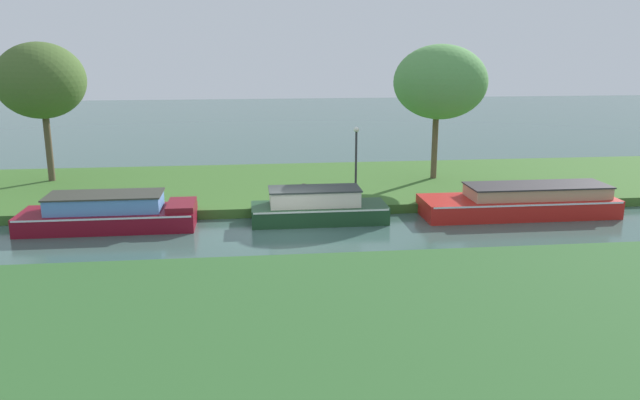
% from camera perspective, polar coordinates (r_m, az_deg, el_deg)
% --- Properties ---
extents(ground_plane, '(120.00, 120.00, 0.00)m').
position_cam_1_polar(ground_plane, '(24.69, -2.84, -2.78)').
color(ground_plane, '#3B5952').
extents(riverbank_far, '(72.00, 10.00, 0.40)m').
position_cam_1_polar(riverbank_far, '(31.41, -3.69, 1.23)').
color(riverbank_far, '#3C6929').
rests_on(riverbank_far, ground_plane).
extents(riverbank_near, '(72.00, 10.00, 0.40)m').
position_cam_1_polar(riverbank_near, '(16.22, -0.71, -11.26)').
color(riverbank_near, '#2F5E2B').
rests_on(riverbank_near, ground_plane).
extents(forest_barge, '(5.50, 1.96, 1.40)m').
position_cam_1_polar(forest_barge, '(25.79, -0.21, -0.67)').
color(forest_barge, '#1C4023').
rests_on(forest_barge, ground_plane).
extents(maroon_narrowboat, '(6.73, 2.33, 1.39)m').
position_cam_1_polar(maroon_narrowboat, '(26.22, -18.39, -1.16)').
color(maroon_narrowboat, maroon).
rests_on(maroon_narrowboat, ground_plane).
extents(red_cruiser, '(8.18, 2.42, 1.31)m').
position_cam_1_polar(red_cruiser, '(28.09, 17.76, -0.15)').
color(red_cruiser, red).
rests_on(red_cruiser, ground_plane).
extents(willow_tree_left, '(4.20, 4.49, 6.77)m').
position_cam_1_polar(willow_tree_left, '(33.72, -23.84, 9.78)').
color(willow_tree_left, brown).
rests_on(willow_tree_left, riverbank_far).
extents(willow_tree_centre, '(4.58, 4.15, 6.67)m').
position_cam_1_polar(willow_tree_centre, '(31.78, 10.79, 10.37)').
color(willow_tree_centre, brown).
rests_on(willow_tree_centre, riverbank_far).
extents(lamp_post, '(0.24, 0.24, 3.11)m').
position_cam_1_polar(lamp_post, '(28.29, 3.27, 4.24)').
color(lamp_post, '#333338').
rests_on(lamp_post, riverbank_far).
extents(mooring_post_near, '(0.17, 0.17, 0.87)m').
position_cam_1_polar(mooring_post_near, '(27.07, -1.47, 0.56)').
color(mooring_post_near, '#423330').
rests_on(mooring_post_near, riverbank_far).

